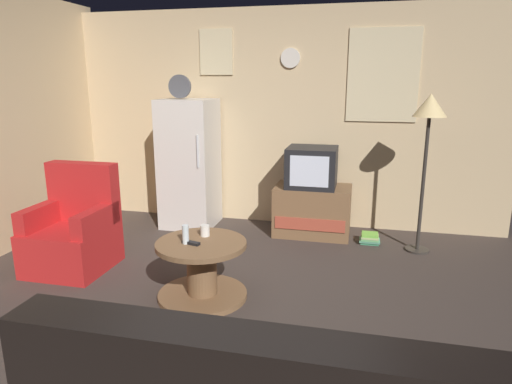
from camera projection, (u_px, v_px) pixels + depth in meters
The scene contains 12 objects.
ground_plane at pixel (220, 318), 3.34m from camera, with size 12.00×12.00×0.00m, color #3D332D.
wall_with_art at pixel (281, 119), 5.34m from camera, with size 5.20×0.12×2.52m.
fridge at pixel (189, 163), 5.33m from camera, with size 0.60×0.62×1.77m.
tv_stand at pixel (312, 210), 5.10m from camera, with size 0.84×0.53×0.56m.
crt_tv at pixel (312, 167), 4.98m from camera, with size 0.54×0.51×0.44m.
standing_lamp at pixel (429, 118), 4.33m from camera, with size 0.32×0.32×1.59m.
coffee_table at pixel (202, 270), 3.61m from camera, with size 0.72×0.72×0.48m.
wine_glass at pixel (186, 234), 3.50m from camera, with size 0.05×0.05×0.15m, color silver.
mug_ceramic_white at pixel (205, 231), 3.68m from camera, with size 0.08×0.08×0.09m, color silver.
remote_control at pixel (191, 243), 3.50m from camera, with size 0.15×0.04×0.02m, color black.
armchair at pixel (74, 232), 4.19m from camera, with size 0.68×0.68×0.96m.
book_stack at pixel (370, 238), 4.85m from camera, with size 0.22×0.18×0.11m.
Camera 1 is at (0.95, -2.87, 1.72)m, focal length 31.65 mm.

